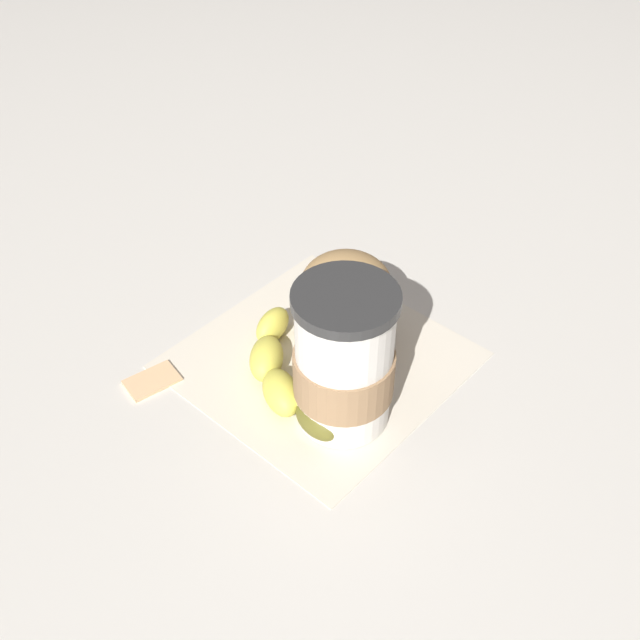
# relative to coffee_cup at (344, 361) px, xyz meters

# --- Properties ---
(ground_plane) EXTENTS (3.00, 3.00, 0.00)m
(ground_plane) POSITION_rel_coffee_cup_xyz_m (0.06, -0.04, -0.07)
(ground_plane) COLOR beige
(paper_napkin) EXTENTS (0.25, 0.25, 0.00)m
(paper_napkin) POSITION_rel_coffee_cup_xyz_m (0.06, -0.04, -0.07)
(paper_napkin) COLOR beige
(paper_napkin) RESTS_ON ground_plane
(coffee_cup) EXTENTS (0.09, 0.09, 0.14)m
(coffee_cup) POSITION_rel_coffee_cup_xyz_m (0.00, 0.00, 0.00)
(coffee_cup) COLOR silver
(coffee_cup) RESTS_ON paper_napkin
(muffin) EXTENTS (0.09, 0.09, 0.10)m
(muffin) POSITION_rel_coffee_cup_xyz_m (0.06, -0.08, -0.01)
(muffin) COLOR beige
(muffin) RESTS_ON paper_napkin
(banana) EXTENTS (0.16, 0.11, 0.03)m
(banana) POSITION_rel_coffee_cup_xyz_m (0.07, 0.01, -0.05)
(banana) COLOR #D6CC4C
(banana) RESTS_ON paper_napkin
(sugar_packet) EXTENTS (0.04, 0.06, 0.01)m
(sugar_packet) POSITION_rel_coffee_cup_xyz_m (0.16, 0.09, -0.07)
(sugar_packet) COLOR #E0B27F
(sugar_packet) RESTS_ON ground_plane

